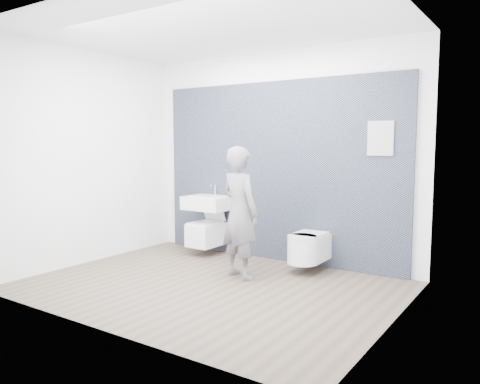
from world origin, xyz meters
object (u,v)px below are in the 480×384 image
Objects in this scene: washbasin at (208,202)px; visitor at (240,213)px; toilet_square at (207,233)px; toilet_rounded at (307,248)px.

washbasin is 0.41× the size of visitor.
visitor is (1.04, -0.71, 0.46)m from toilet_square.
toilet_rounded is 0.41× the size of visitor.
visitor is at bearing -130.63° from toilet_rounded.
toilet_rounded is at bearing -2.97° from washbasin.
washbasin is at bearing 177.03° from toilet_rounded.
toilet_square is at bearing -18.16° from visitor.
washbasin is 1.00× the size of toilet_rounded.
toilet_square is 1.34m from visitor.
washbasin is 0.43m from toilet_square.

